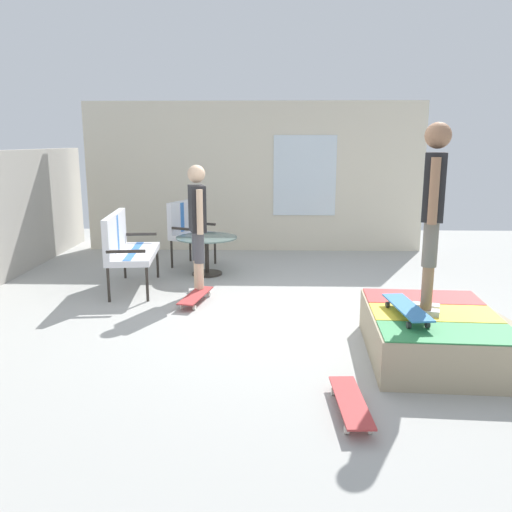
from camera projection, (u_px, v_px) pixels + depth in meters
The scene contains 11 objects.
ground_plane at pixel (287, 321), 5.98m from camera, with size 12.00×12.00×0.10m, color #A8A8A3.
house_facade at pixel (255, 177), 9.41m from camera, with size 0.23×6.00×2.63m.
skate_ramp at pixel (436, 334), 4.83m from camera, with size 1.60×1.78×0.42m.
patio_bench at pixel (125, 244), 6.96m from camera, with size 1.30×0.68×1.02m.
patio_chair_near_house at pixel (187, 227), 8.32m from camera, with size 0.79×0.75×1.02m.
patio_table at pixel (207, 248), 7.77m from camera, with size 0.90×0.90×0.57m.
person_watching at pixel (197, 221), 6.63m from camera, with size 0.46×0.31×1.66m.
person_skater at pixel (433, 205), 4.59m from camera, with size 0.46×0.31×1.68m.
skateboard_by_bench at pixel (196, 296), 6.47m from camera, with size 0.82×0.35×0.10m.
skateboard_spare at pixel (351, 402), 3.84m from camera, with size 0.81×0.24×0.10m.
skateboard_on_ramp at pixel (407, 308), 4.64m from camera, with size 0.82×0.28×0.10m.
Camera 1 is at (-5.70, 0.18, 1.95)m, focal length 36.96 mm.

